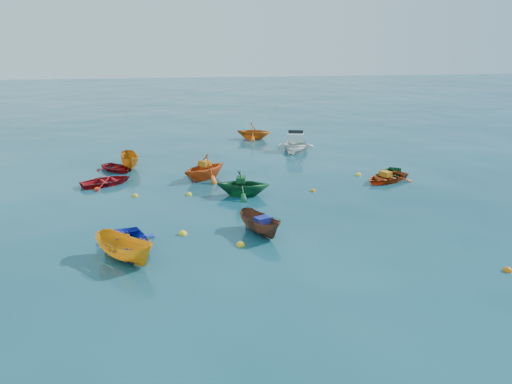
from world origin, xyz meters
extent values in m
plane|color=#0A3849|center=(0.00, 0.00, 0.00)|extent=(160.00, 160.00, 0.00)
imported|color=#0F1EC2|center=(-6.08, -0.83, 0.00)|extent=(3.03, 3.79, 0.70)
imported|color=brown|center=(-0.46, 0.21, 0.00)|extent=(2.13, 2.91, 1.06)
imported|color=#DF5315|center=(-2.60, 9.25, 0.00)|extent=(4.10, 4.04, 1.64)
imported|color=orange|center=(-6.11, -1.85, 0.00)|extent=(3.00, 3.01, 1.19)
imported|color=#145625|center=(8.97, 8.38, 0.00)|extent=(2.97, 3.14, 0.53)
imported|color=#A70D13|center=(-8.39, 8.85, 0.00)|extent=(3.63, 3.29, 0.62)
imported|color=#BC6811|center=(-7.38, 12.54, 0.00)|extent=(1.61, 3.08, 1.13)
imported|color=#13542B|center=(-0.63, 5.74, 0.00)|extent=(3.33, 3.02, 1.52)
imported|color=#B3390E|center=(8.26, 7.30, 0.00)|extent=(3.80, 3.45, 0.65)
imported|color=#A50D0F|center=(-8.21, 11.92, 0.00)|extent=(3.14, 3.24, 0.55)
imported|color=#CB6013|center=(1.93, 20.68, 0.00)|extent=(3.47, 3.22, 1.49)
imported|color=silver|center=(4.55, 16.14, 0.00)|extent=(3.70, 4.59, 1.44)
cube|color=navy|center=(-0.39, 0.07, 0.68)|extent=(0.77, 0.70, 0.30)
cube|color=orange|center=(-2.56, 9.28, 0.98)|extent=(0.81, 0.83, 0.32)
cube|color=#124A25|center=(-0.72, 5.76, 0.91)|extent=(0.60, 0.72, 0.31)
cube|color=orange|center=(8.17, 7.25, 0.47)|extent=(0.71, 0.77, 0.30)
sphere|color=yellow|center=(-1.48, -1.00, 0.00)|extent=(0.39, 0.39, 0.39)
sphere|color=orange|center=(8.28, -4.69, 0.00)|extent=(0.34, 0.34, 0.34)
sphere|color=gold|center=(-6.52, 6.35, 0.00)|extent=(0.32, 0.32, 0.32)
sphere|color=orange|center=(-8.80, 7.86, 0.00)|extent=(0.31, 0.31, 0.31)
sphere|color=yellow|center=(-3.90, 0.56, 0.00)|extent=(0.38, 0.38, 0.38)
sphere|color=orange|center=(3.38, 5.94, 0.00)|extent=(0.29, 0.29, 0.29)
sphere|color=yellow|center=(-3.59, 6.23, 0.00)|extent=(0.32, 0.32, 0.32)
sphere|color=orange|center=(4.92, 19.02, 0.00)|extent=(0.30, 0.30, 0.30)
sphere|color=yellow|center=(7.01, 8.76, 0.00)|extent=(0.36, 0.36, 0.36)
camera|label=1|loc=(-3.44, -20.26, 8.64)|focal=35.00mm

